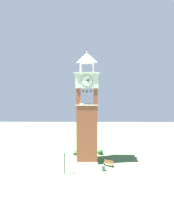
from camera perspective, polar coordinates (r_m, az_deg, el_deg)
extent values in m
plane|color=#517547|center=(37.94, 0.00, -12.58)|extent=(80.00, 80.00, 0.00)
cube|color=brown|center=(36.63, 0.00, -5.54)|extent=(3.35, 3.35, 9.52)
cube|color=silver|center=(37.88, 0.00, -12.34)|extent=(3.55, 3.55, 0.35)
cube|color=black|center=(37.59, 2.62, -10.93)|extent=(1.10, 0.04, 2.20)
cylinder|color=silver|center=(37.19, 2.63, -8.87)|extent=(1.10, 0.04, 1.10)
cube|color=brown|center=(34.45, 2.30, 3.93)|extent=(0.56, 0.56, 2.69)
cube|color=brown|center=(37.23, 2.17, 4.14)|extent=(0.56, 0.56, 2.69)
cube|color=brown|center=(34.48, -2.35, 3.93)|extent=(0.56, 0.56, 2.69)
cube|color=brown|center=(37.26, -2.13, 4.15)|extent=(0.56, 0.56, 2.69)
cube|color=silver|center=(35.91, 0.00, 1.99)|extent=(3.51, 3.51, 0.12)
cone|color=#4C4C51|center=(36.55, 0.06, 5.34)|extent=(0.53, 0.53, 0.43)
cone|color=#4C4C51|center=(36.23, -0.98, 5.33)|extent=(0.54, 0.54, 0.45)
cone|color=#4C4C51|center=(35.31, -0.94, 5.29)|extent=(0.54, 0.54, 0.53)
cone|color=#4C4C51|center=(35.04, -0.10, 5.28)|extent=(0.48, 0.48, 0.52)
cone|color=#4C4C51|center=(35.38, 1.02, 5.29)|extent=(0.38, 0.38, 0.53)
cone|color=#4C4C51|center=(36.15, 1.06, 5.32)|extent=(0.54, 0.54, 0.49)
cube|color=silver|center=(35.79, 0.00, 8.02)|extent=(3.59, 3.59, 2.29)
cylinder|color=white|center=(35.82, 2.93, 8.02)|extent=(1.74, 0.05, 1.74)
torus|color=black|center=(35.82, 2.93, 8.02)|extent=(1.76, 0.06, 1.76)
cube|color=black|center=(35.60, 3.04, 8.00)|extent=(0.44, 0.03, 0.12)
cube|color=black|center=(35.53, 3.05, 8.34)|extent=(0.61, 0.03, 0.44)
cylinder|color=white|center=(35.85, -2.93, 8.01)|extent=(1.74, 0.05, 1.74)
torus|color=black|center=(35.85, -2.93, 8.01)|extent=(1.76, 0.06, 1.76)
cube|color=black|center=(35.64, -3.05, 8.00)|extent=(0.44, 0.03, 0.12)
cube|color=black|center=(35.57, -3.06, 8.33)|extent=(0.61, 0.03, 0.44)
cylinder|color=white|center=(33.98, -0.03, 8.09)|extent=(0.05, 1.74, 1.74)
torus|color=black|center=(33.98, -0.03, 8.09)|extent=(0.06, 1.76, 1.76)
cube|color=black|center=(33.91, 0.34, 8.07)|extent=(0.03, 0.44, 0.12)
cube|color=black|center=(33.92, 0.46, 8.42)|extent=(0.03, 0.61, 0.44)
cylinder|color=white|center=(37.60, 0.03, 7.97)|extent=(0.05, 1.74, 1.74)
torus|color=black|center=(37.60, 0.03, 7.97)|extent=(0.06, 1.76, 1.76)
cube|color=black|center=(37.66, 0.36, 7.94)|extent=(0.03, 0.44, 0.12)
cube|color=black|center=(37.66, 0.47, 8.26)|extent=(0.03, 0.61, 0.44)
cube|color=silver|center=(35.84, 0.00, 9.98)|extent=(3.95, 3.95, 0.16)
cylinder|color=silver|center=(34.91, 1.63, 11.43)|extent=(0.22, 0.22, 1.50)
cylinder|color=silver|center=(36.88, 1.58, 11.18)|extent=(0.22, 0.22, 1.50)
cylinder|color=silver|center=(34.93, -1.67, 11.43)|extent=(0.22, 0.22, 1.50)
cylinder|color=silver|center=(36.90, -1.55, 11.18)|extent=(0.22, 0.22, 1.50)
cube|color=silver|center=(35.96, 0.00, 12.59)|extent=(2.41, 2.41, 0.12)
pyramid|color=silver|center=(36.05, 0.00, 13.87)|extent=(2.41, 2.41, 1.50)
sphere|color=#B79338|center=(36.17, 0.00, 15.24)|extent=(0.24, 0.24, 0.24)
cube|color=brown|center=(35.63, 5.53, -13.16)|extent=(1.20, 1.60, 0.06)
cube|color=brown|center=(35.70, 5.68, -12.65)|extent=(0.87, 1.40, 0.44)
cube|color=#2D2D33|center=(35.42, 6.60, -13.71)|extent=(0.38, 0.27, 0.42)
cube|color=#2D2D33|center=(36.01, 4.47, -13.33)|extent=(0.38, 0.27, 0.42)
cylinder|color=black|center=(32.40, -5.82, -13.22)|extent=(0.12, 0.12, 3.04)
sphere|color=silver|center=(31.86, -5.86, -10.35)|extent=(0.36, 0.36, 0.36)
cylinder|color=#4C4C51|center=(33.88, 4.20, -14.32)|extent=(0.52, 0.52, 0.80)
ellipsoid|color=#28562D|center=(41.36, -2.89, -10.41)|extent=(1.29, 1.29, 0.73)
ellipsoid|color=#28562D|center=(41.39, 3.38, -10.22)|extent=(1.06, 1.06, 0.96)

